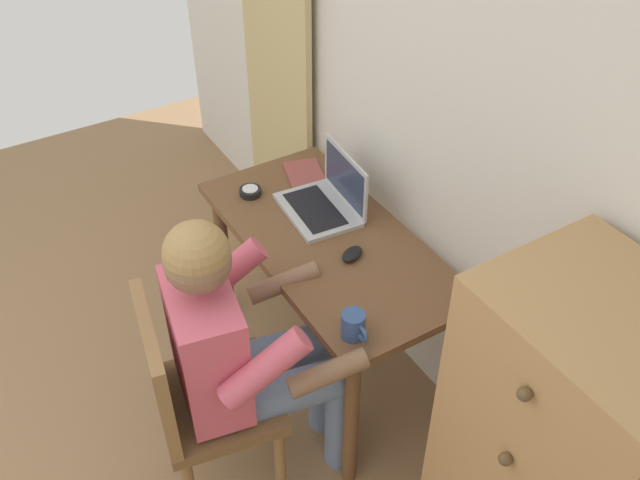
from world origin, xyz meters
TOP-DOWN VIEW (x-y plane):
  - wall_back at (0.00, 2.20)m, footprint 4.80×0.05m
  - curtain_panel at (-1.21, 2.13)m, footprint 0.59×0.03m
  - desk at (-0.27, 1.84)m, footprint 1.17×0.58m
  - dresser at (0.87, 1.90)m, footprint 0.57×0.51m
  - chair at (-0.01, 1.16)m, footprint 0.49×0.47m
  - person_seated at (0.02, 1.34)m, footprint 0.60×0.63m
  - laptop at (-0.43, 1.93)m, footprint 0.36×0.28m
  - computer_mouse at (-0.13, 1.85)m, footprint 0.09×0.12m
  - desk_clock at (-0.68, 1.71)m, footprint 0.09×0.09m
  - notebook_pad at (-0.68, 1.97)m, footprint 0.24×0.20m
  - coffee_mug at (0.20, 1.64)m, footprint 0.12×0.08m

SIDE VIEW (x-z plane):
  - chair at x=-0.01m, z-range 0.06..0.95m
  - desk at x=-0.27m, z-range 0.25..0.97m
  - dresser at x=0.87m, z-range 0.00..1.28m
  - person_seated at x=0.02m, z-range 0.08..1.29m
  - notebook_pad at x=-0.68m, z-range 0.72..0.73m
  - desk_clock at x=-0.68m, z-range 0.72..0.75m
  - computer_mouse at x=-0.13m, z-range 0.72..0.75m
  - coffee_mug at x=0.20m, z-range 0.72..0.82m
  - laptop at x=-0.43m, z-range 0.65..0.89m
  - curtain_panel at x=-1.21m, z-range 0.00..2.19m
  - wall_back at x=0.00m, z-range 0.00..2.50m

